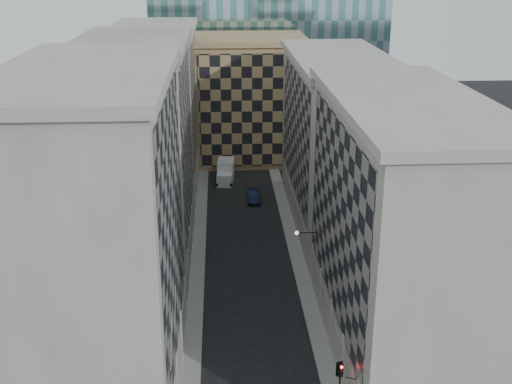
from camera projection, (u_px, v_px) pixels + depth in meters
name	position (u px, v px, depth m)	size (l,w,h in m)	color
sidewalk_west	(198.00, 266.00, 66.10)	(1.50, 100.00, 0.15)	gray
sidewalk_east	(299.00, 263.00, 66.67)	(1.50, 100.00, 0.15)	gray
bldg_left_a	(102.00, 240.00, 43.92)	(10.80, 22.80, 23.70)	#9A968B
bldg_left_b	(139.00, 154.00, 64.69)	(10.80, 22.80, 22.70)	gray
bldg_left_c	(158.00, 109.00, 85.45)	(10.80, 22.80, 21.70)	#9A968B
bldg_right_a	(398.00, 230.00, 49.37)	(10.80, 26.80, 20.70)	#A5A097
bldg_right_b	(336.00, 140.00, 74.80)	(10.80, 28.80, 19.70)	#A5A097
tan_block	(250.00, 98.00, 98.70)	(16.80, 14.80, 18.80)	#9D7E53
flagpoles_left	(173.00, 326.00, 40.85)	(0.10, 6.33, 2.33)	gray
bracket_lamp	(299.00, 233.00, 58.87)	(1.98, 0.36, 0.36)	black
traffic_light	(340.00, 377.00, 43.98)	(0.49, 0.48, 3.99)	black
box_truck	(225.00, 172.00, 90.58)	(2.65, 5.55, 2.95)	white
dark_car	(254.00, 196.00, 83.46)	(1.53, 4.40, 1.45)	#0F1A37
shop_sign	(348.00, 383.00, 42.08)	(0.69, 0.59, 0.70)	black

